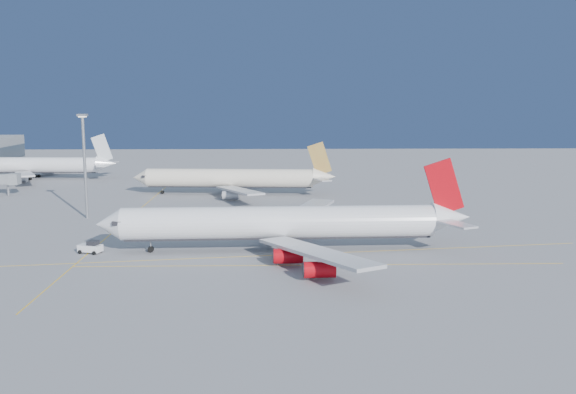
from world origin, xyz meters
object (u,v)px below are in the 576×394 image
object	(u,v)px
airliner_etihad	(234,178)
airliner_third	(33,165)
pushback_tug	(91,247)
light_mast	(84,157)
airliner_virgin	(287,223)

from	to	relation	value
airliner_etihad	airliner_third	world-z (taller)	airliner_third
airliner_third	pushback_tug	xyz separation A→B (m)	(53.76, -117.29, -3.96)
airliner_etihad	light_mast	world-z (taller)	light_mast
light_mast	airliner_etihad	bearing A→B (deg)	48.31
airliner_virgin	airliner_etihad	world-z (taller)	airliner_virgin
pushback_tug	light_mast	distance (m)	41.27
airliner_etihad	light_mast	size ratio (longest dim) A/B	2.44
airliner_virgin	pushback_tug	bearing A→B (deg)	179.96
airliner_etihad	pushback_tug	world-z (taller)	airliner_etihad
pushback_tug	airliner_virgin	bearing A→B (deg)	19.39
airliner_third	pushback_tug	distance (m)	129.08
airliner_etihad	airliner_third	bearing A→B (deg)	156.14
airliner_third	light_mast	xyz separation A→B (m)	(42.59, -80.23, 10.37)
airliner_virgin	airliner_etihad	bearing A→B (deg)	99.22
airliner_virgin	airliner_third	world-z (taller)	airliner_virgin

